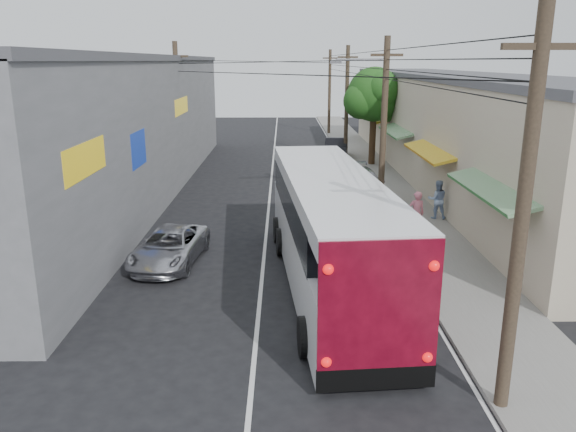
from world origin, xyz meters
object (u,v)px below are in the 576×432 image
coach_bus (329,229)px  parked_suv (359,186)px  jeepney (170,247)px  parked_car_mid (350,173)px  pedestrian_far (437,199)px  parked_car_far (336,149)px  pedestrian_near (416,214)px

coach_bus → parked_suv: bearing=72.8°
jeepney → parked_car_mid: (7.91, 13.25, 0.06)m
jeepney → pedestrian_far: size_ratio=2.54×
parked_suv → parked_car_far: 12.87m
coach_bus → pedestrian_near: (3.92, 4.90, -0.83)m
pedestrian_near → parked_suv: bearing=-82.2°
parked_car_far → pedestrian_near: pedestrian_near is taller
coach_bus → parked_car_mid: coach_bus is taller
pedestrian_near → pedestrian_far: (1.53, 2.55, -0.05)m
jeepney → pedestrian_far: (10.91, 5.40, 0.38)m
parked_car_mid → pedestrian_near: pedestrian_near is taller
jeepney → parked_suv: parked_suv is taller
parked_car_far → pedestrian_far: bearing=-72.0°
coach_bus → pedestrian_near: coach_bus is taller
jeepney → parked_suv: bearing=55.1°
parked_suv → pedestrian_near: size_ratio=3.13×
coach_bus → parked_car_mid: 15.54m
coach_bus → parked_car_mid: bearing=76.2°
parked_car_mid → pedestrian_far: (3.00, -7.85, 0.31)m
coach_bus → pedestrian_far: (5.45, 7.45, -0.87)m
parked_suv → pedestrian_far: bearing=-55.6°
parked_car_mid → pedestrian_near: (1.47, -10.40, 0.36)m
parked_suv → parked_car_far: parked_suv is taller
parked_suv → parked_car_mid: size_ratio=1.44×
coach_bus → parked_suv: coach_bus is taller
parked_suv → pedestrian_near: 6.33m
parked_suv → pedestrian_near: (1.47, -6.16, 0.20)m
parked_suv → parked_car_mid: 4.25m
jeepney → pedestrian_far: pedestrian_far is taller
coach_bus → pedestrian_far: bearing=49.1°
parked_car_mid → parked_car_far: 8.63m
parked_suv → pedestrian_near: bearing=-82.0°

